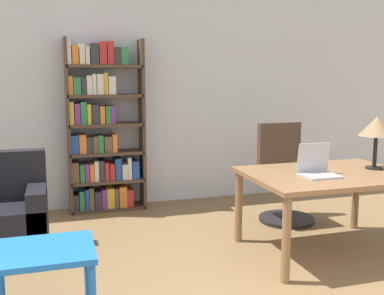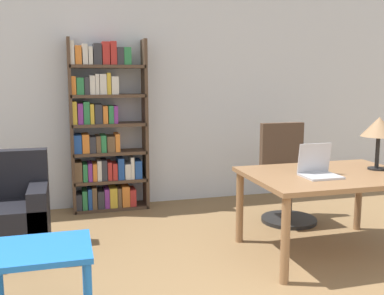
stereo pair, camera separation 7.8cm
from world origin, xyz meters
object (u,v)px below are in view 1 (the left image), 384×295
at_px(table_lamp, 377,128).
at_px(armchair, 1,221).
at_px(side_table_blue, 43,261).
at_px(laptop, 318,169).
at_px(bookshelf, 101,132).
at_px(desk, 328,182).
at_px(office_chair, 284,178).

relative_size(table_lamp, armchair, 0.54).
distance_m(table_lamp, side_table_blue, 3.04).
xyz_separation_m(laptop, table_lamp, (0.67, 0.11, 0.32)).
relative_size(laptop, bookshelf, 0.15).
relative_size(desk, side_table_blue, 2.30).
xyz_separation_m(desk, office_chair, (0.09, 0.96, -0.18)).
bearing_deg(armchair, office_chair, 3.93).
bearing_deg(desk, laptop, -155.26).
xyz_separation_m(desk, armchair, (-2.78, 0.76, -0.33)).
xyz_separation_m(desk, side_table_blue, (-2.39, -0.59, -0.20)).
height_order(desk, side_table_blue, desk).
bearing_deg(armchair, side_table_blue, -74.06).
xyz_separation_m(desk, table_lamp, (0.51, 0.03, 0.47)).
xyz_separation_m(desk, laptop, (-0.16, -0.07, 0.15)).
height_order(desk, table_lamp, table_lamp).
bearing_deg(side_table_blue, laptop, 13.05).
xyz_separation_m(armchair, bookshelf, (0.99, 1.13, 0.62)).
xyz_separation_m(office_chair, armchair, (-2.87, -0.20, -0.15)).
bearing_deg(desk, table_lamp, 3.89).
bearing_deg(desk, side_table_blue, -166.13).
bearing_deg(table_lamp, bookshelf, 140.93).
xyz_separation_m(table_lamp, side_table_blue, (-2.90, -0.62, -0.66)).
distance_m(desk, armchair, 2.90).
height_order(table_lamp, bookshelf, bookshelf).
xyz_separation_m(table_lamp, office_chair, (-0.41, 0.92, -0.64)).
distance_m(laptop, bookshelf, 2.55).
distance_m(table_lamp, office_chair, 1.20).
relative_size(table_lamp, side_table_blue, 0.78).
distance_m(laptop, side_table_blue, 2.32).
bearing_deg(bookshelf, laptop, -50.45).
distance_m(table_lamp, bookshelf, 2.95).
xyz_separation_m(desk, bookshelf, (-1.78, 1.89, 0.29)).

